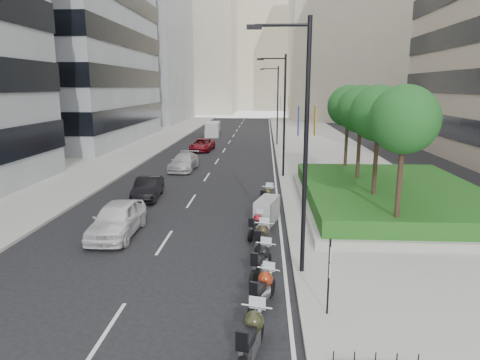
# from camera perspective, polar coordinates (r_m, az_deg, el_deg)

# --- Properties ---
(ground) EXTENTS (160.00, 160.00, 0.00)m
(ground) POSITION_cam_1_polar(r_m,az_deg,el_deg) (15.53, -7.94, -13.53)
(ground) COLOR black
(ground) RESTS_ON ground
(sidewalk_right) EXTENTS (10.00, 100.00, 0.15)m
(sidewalk_right) POSITION_cam_1_polar(r_m,az_deg,el_deg) (44.61, 11.20, 3.53)
(sidewalk_right) COLOR #9E9B93
(sidewalk_right) RESTS_ON ground
(sidewalk_left) EXTENTS (8.00, 100.00, 0.15)m
(sidewalk_left) POSITION_cam_1_polar(r_m,az_deg,el_deg) (46.63, -15.35, 3.70)
(sidewalk_left) COLOR #9E9B93
(sidewalk_left) RESTS_ON ground
(lane_edge) EXTENTS (0.12, 100.00, 0.01)m
(lane_edge) POSITION_cam_1_polar(r_m,az_deg,el_deg) (44.21, 4.36, 3.56)
(lane_edge) COLOR silver
(lane_edge) RESTS_ON ground
(lane_centre) EXTENTS (0.12, 100.00, 0.01)m
(lane_centre) POSITION_cam_1_polar(r_m,az_deg,el_deg) (44.42, -2.37, 3.63)
(lane_centre) COLOR silver
(lane_centre) RESTS_ON ground
(building_grey_far) EXTENTS (22.00, 26.00, 30.00)m
(building_grey_far) POSITION_cam_1_polar(r_m,az_deg,el_deg) (88.29, -15.11, 17.33)
(building_grey_far) COLOR gray
(building_grey_far) RESTS_ON ground
(building_cream_right) EXTENTS (28.00, 24.00, 36.00)m
(building_cream_right) POSITION_cam_1_polar(r_m,az_deg,el_deg) (96.27, 15.60, 18.65)
(building_cream_right) COLOR #B7AD93
(building_cream_right) RESTS_ON ground
(building_cream_left) EXTENTS (26.00, 24.00, 34.00)m
(building_cream_left) POSITION_cam_1_polar(r_m,az_deg,el_deg) (116.04, -7.38, 17.34)
(building_cream_left) COLOR #B7AD93
(building_cream_left) RESTS_ON ground
(building_cream_centre) EXTENTS (30.00, 24.00, 38.00)m
(building_cream_centre) POSITION_cam_1_polar(r_m,az_deg,el_deg) (134.25, 3.09, 17.59)
(building_cream_centre) COLOR #B7AD93
(building_cream_centre) RESTS_ON ground
(planter) EXTENTS (10.00, 14.00, 0.40)m
(planter) POSITION_cam_1_polar(r_m,az_deg,el_deg) (25.55, 19.41, -2.86)
(planter) COLOR #A09E95
(planter) RESTS_ON sidewalk_right
(hedge) EXTENTS (9.40, 13.40, 0.80)m
(hedge) POSITION_cam_1_polar(r_m,az_deg,el_deg) (25.40, 19.51, -1.56)
(hedge) COLOR #184C15
(hedge) RESTS_ON planter
(tree_0) EXTENTS (2.80, 2.80, 6.30)m
(tree_0) POSITION_cam_1_polar(r_m,az_deg,el_deg) (18.60, 21.07, 7.46)
(tree_0) COLOR #332319
(tree_0) RESTS_ON planter
(tree_1) EXTENTS (2.80, 2.80, 6.30)m
(tree_1) POSITION_cam_1_polar(r_m,az_deg,el_deg) (22.44, 18.01, 8.38)
(tree_1) COLOR #332319
(tree_1) RESTS_ON planter
(tree_2) EXTENTS (2.80, 2.80, 6.30)m
(tree_2) POSITION_cam_1_polar(r_m,az_deg,el_deg) (26.32, 15.84, 9.02)
(tree_2) COLOR #332319
(tree_2) RESTS_ON planter
(tree_3) EXTENTS (2.80, 2.80, 6.30)m
(tree_3) POSITION_cam_1_polar(r_m,az_deg,el_deg) (30.24, 14.23, 9.48)
(tree_3) COLOR #332319
(tree_3) RESTS_ON planter
(lamp_post_0) EXTENTS (2.34, 0.45, 9.00)m
(lamp_post_0) POSITION_cam_1_polar(r_m,az_deg,el_deg) (14.84, 8.21, 5.71)
(lamp_post_0) COLOR black
(lamp_post_0) RESTS_ON ground
(lamp_post_1) EXTENTS (2.34, 0.45, 9.00)m
(lamp_post_1) POSITION_cam_1_polar(r_m,az_deg,el_deg) (31.76, 5.67, 9.27)
(lamp_post_1) COLOR black
(lamp_post_1) RESTS_ON ground
(lamp_post_2) EXTENTS (2.34, 0.45, 9.00)m
(lamp_post_2) POSITION_cam_1_polar(r_m,az_deg,el_deg) (49.73, 4.86, 10.39)
(lamp_post_2) COLOR black
(lamp_post_2) RESTS_ON ground
(parking_sign) EXTENTS (0.06, 0.32, 2.50)m
(parking_sign) POSITION_cam_1_polar(r_m,az_deg,el_deg) (12.97, 11.77, -12.01)
(parking_sign) COLOR black
(parking_sign) RESTS_ON ground
(motorcycle_0) EXTENTS (0.87, 2.42, 1.22)m
(motorcycle_0) POSITION_cam_1_polar(r_m,az_deg,el_deg) (11.32, 1.51, -20.24)
(motorcycle_0) COLOR black
(motorcycle_0) RESTS_ON ground
(motorcycle_1) EXTENTS (0.98, 2.13, 1.11)m
(motorcycle_1) POSITION_cam_1_polar(r_m,az_deg,el_deg) (13.67, 3.05, -14.45)
(motorcycle_1) COLOR black
(motorcycle_1) RESTS_ON ground
(motorcycle_2) EXTENTS (0.93, 2.20, 1.13)m
(motorcycle_2) POSITION_cam_1_polar(r_m,az_deg,el_deg) (15.63, 2.86, -10.81)
(motorcycle_2) COLOR black
(motorcycle_2) RESTS_ON ground
(motorcycle_3) EXTENTS (0.78, 2.33, 1.17)m
(motorcycle_3) POSITION_cam_1_polar(r_m,az_deg,el_deg) (17.69, 2.90, -7.91)
(motorcycle_3) COLOR black
(motorcycle_3) RESTS_ON ground
(motorcycle_4) EXTENTS (0.83, 1.92, 0.99)m
(motorcycle_4) POSITION_cam_1_polar(r_m,az_deg,el_deg) (19.71, 2.18, -6.05)
(motorcycle_4) COLOR black
(motorcycle_4) RESTS_ON ground
(motorcycle_5) EXTENTS (1.36, 2.23, 1.26)m
(motorcycle_5) POSITION_cam_1_polar(r_m,az_deg,el_deg) (21.59, 3.60, -4.12)
(motorcycle_5) COLOR black
(motorcycle_5) RESTS_ON ground
(motorcycle_6) EXTENTS (0.90, 2.37, 1.20)m
(motorcycle_6) POSITION_cam_1_polar(r_m,az_deg,el_deg) (23.92, 3.60, -2.46)
(motorcycle_6) COLOR black
(motorcycle_6) RESTS_ON ground
(car_a) EXTENTS (1.94, 4.65, 1.57)m
(car_a) POSITION_cam_1_polar(r_m,az_deg,el_deg) (20.54, -16.07, -5.01)
(car_a) COLOR white
(car_a) RESTS_ON ground
(car_b) EXTENTS (1.69, 4.08, 1.31)m
(car_b) POSITION_cam_1_polar(r_m,az_deg,el_deg) (26.78, -12.19, -1.07)
(car_b) COLOR black
(car_b) RESTS_ON ground
(car_c) EXTENTS (2.12, 4.76, 1.36)m
(car_c) POSITION_cam_1_polar(r_m,az_deg,el_deg) (35.47, -7.46, 2.41)
(car_c) COLOR #AFAFB1
(car_c) RESTS_ON ground
(car_d) EXTENTS (2.40, 4.75, 1.29)m
(car_d) POSITION_cam_1_polar(r_m,az_deg,el_deg) (46.00, -5.06, 4.69)
(car_d) COLOR maroon
(car_d) RESTS_ON ground
(delivery_van) EXTENTS (1.96, 4.67, 1.93)m
(delivery_van) POSITION_cam_1_polar(r_m,az_deg,el_deg) (59.36, -3.66, 6.69)
(delivery_van) COLOR silver
(delivery_van) RESTS_ON ground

